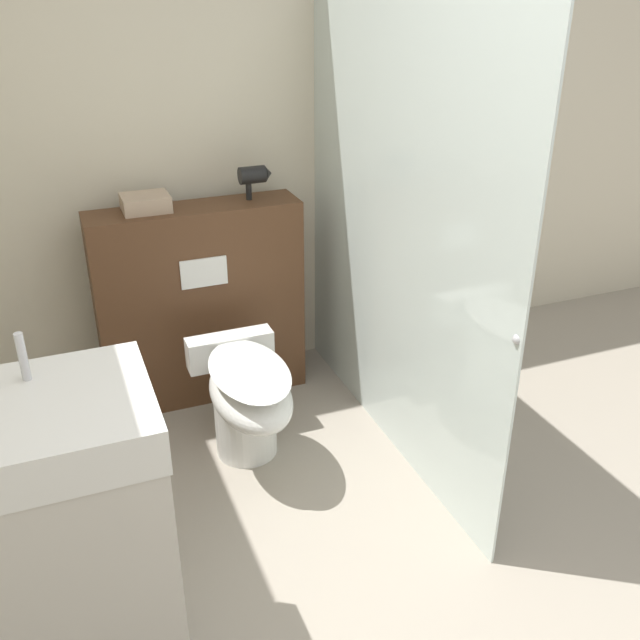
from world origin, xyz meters
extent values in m
cube|color=beige|center=(0.00, 2.23, 1.25)|extent=(8.00, 0.06, 2.50)
cube|color=#51331E|center=(-0.29, 1.98, 0.50)|extent=(1.00, 0.25, 1.00)
cube|color=white|center=(-0.29, 1.85, 0.72)|extent=(0.22, 0.01, 0.14)
cube|color=silver|center=(0.40, 1.30, 0.97)|extent=(0.01, 1.80, 1.94)
sphere|color=#B2B2B7|center=(0.40, 0.43, 0.93)|extent=(0.04, 0.04, 0.04)
cylinder|color=white|center=(-0.25, 1.41, 0.17)|extent=(0.28, 0.28, 0.34)
ellipsoid|color=white|center=(-0.25, 1.31, 0.37)|extent=(0.33, 0.58, 0.21)
ellipsoid|color=white|center=(-0.25, 1.31, 0.48)|extent=(0.32, 0.57, 0.02)
cube|color=white|center=(-0.25, 1.62, 0.42)|extent=(0.40, 0.10, 0.15)
cube|color=beige|center=(-1.05, 0.50, 0.43)|extent=(0.60, 0.49, 0.86)
cube|color=white|center=(-1.05, 0.50, 0.93)|extent=(0.62, 0.50, 0.13)
cylinder|color=silver|center=(-1.05, 0.64, 1.06)|extent=(0.02, 0.02, 0.14)
cylinder|color=black|center=(0.00, 2.00, 1.12)|extent=(0.12, 0.08, 0.08)
cone|color=black|center=(0.08, 2.00, 1.12)|extent=(0.03, 0.07, 0.07)
cylinder|color=black|center=(-0.02, 2.00, 1.05)|extent=(0.03, 0.03, 0.11)
cube|color=tan|center=(-0.50, 2.00, 1.03)|extent=(0.21, 0.18, 0.07)
camera|label=1|loc=(-0.93, -1.19, 1.99)|focal=40.00mm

